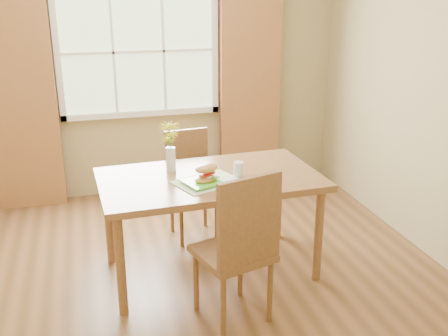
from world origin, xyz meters
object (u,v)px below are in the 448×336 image
object	(u,v)px
chair_near	(240,244)
water_glass	(238,170)
dining_table	(210,187)
chair_far	(190,179)
croissant_sandwich	(206,173)
flower_vase	(170,142)

from	to	relation	value
chair_near	water_glass	xyz separation A→B (m)	(0.18, 0.65, 0.26)
chair_near	dining_table	bearing A→B (deg)	76.12
chair_far	water_glass	distance (m)	0.86
croissant_sandwich	water_glass	distance (m)	0.28
dining_table	flower_vase	distance (m)	0.45
chair_near	croissant_sandwich	distance (m)	0.63
dining_table	chair_far	size ratio (longest dim) A/B	1.77
chair_far	croissant_sandwich	size ratio (longest dim) A/B	4.46
water_glass	flower_vase	xyz separation A→B (m)	(-0.46, 0.26, 0.18)
chair_near	chair_far	distance (m)	1.41
chair_near	flower_vase	distance (m)	1.05
water_glass	flower_vase	world-z (taller)	flower_vase
chair_near	water_glass	size ratio (longest dim) A/B	9.50
dining_table	chair_near	size ratio (longest dim) A/B	1.55
croissant_sandwich	flower_vase	world-z (taller)	flower_vase
chair_far	water_glass	size ratio (longest dim) A/B	8.34
croissant_sandwich	flower_vase	bearing A→B (deg)	97.83
croissant_sandwich	chair_near	bearing A→B (deg)	-102.26
dining_table	chair_near	xyz separation A→B (m)	(0.03, -0.71, -0.12)
dining_table	chair_near	world-z (taller)	chair_near
dining_table	flower_vase	bearing A→B (deg)	139.49
chair_near	croissant_sandwich	bearing A→B (deg)	82.91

